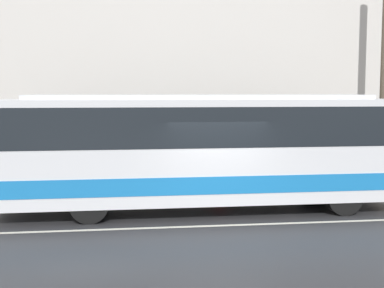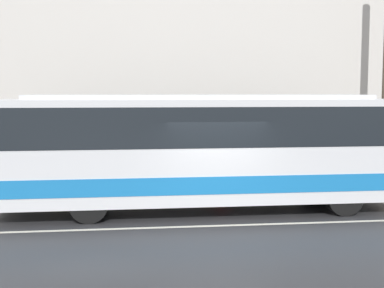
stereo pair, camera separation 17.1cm
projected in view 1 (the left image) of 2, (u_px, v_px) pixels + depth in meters
name	position (u px, v px, depth m)	size (l,w,h in m)	color
ground_plane	(222.00, 226.00, 13.00)	(60.00, 60.00, 0.00)	#2D2D30
sidewalk	(192.00, 184.00, 18.38)	(60.00, 2.93, 0.18)	gray
building_facade	(186.00, 3.00, 19.35)	(60.00, 0.35, 13.31)	silver
lane_stripe	(222.00, 225.00, 13.00)	(54.00, 0.14, 0.01)	beige
transit_bus	(199.00, 146.00, 14.52)	(10.64, 2.51, 3.17)	silver
pedestrian_waiting	(220.00, 154.00, 19.44)	(0.36, 0.36, 1.76)	maroon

